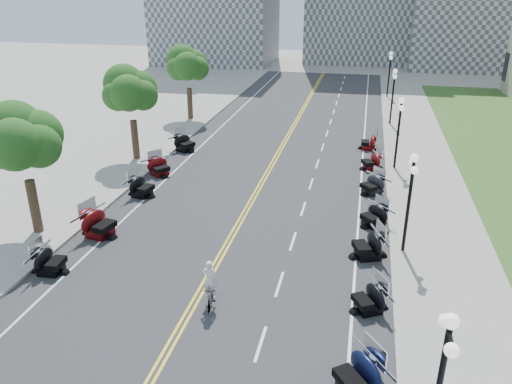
# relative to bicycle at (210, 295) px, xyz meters

# --- Properties ---
(ground) EXTENTS (160.00, 160.00, 0.00)m
(ground) POSITION_rel_bicycle_xyz_m (-0.70, 2.10, -0.49)
(ground) COLOR gray
(road) EXTENTS (16.00, 90.00, 0.01)m
(road) POSITION_rel_bicycle_xyz_m (-0.70, 12.10, -0.48)
(road) COLOR #333335
(road) RESTS_ON ground
(centerline_yellow_a) EXTENTS (0.12, 90.00, 0.00)m
(centerline_yellow_a) POSITION_rel_bicycle_xyz_m (-0.82, 12.10, -0.48)
(centerline_yellow_a) COLOR yellow
(centerline_yellow_a) RESTS_ON road
(centerline_yellow_b) EXTENTS (0.12, 90.00, 0.00)m
(centerline_yellow_b) POSITION_rel_bicycle_xyz_m (-0.58, 12.10, -0.48)
(centerline_yellow_b) COLOR yellow
(centerline_yellow_b) RESTS_ON road
(edge_line_north) EXTENTS (0.12, 90.00, 0.00)m
(edge_line_north) POSITION_rel_bicycle_xyz_m (5.70, 12.10, -0.48)
(edge_line_north) COLOR white
(edge_line_north) RESTS_ON road
(edge_line_south) EXTENTS (0.12, 90.00, 0.00)m
(edge_line_south) POSITION_rel_bicycle_xyz_m (-7.10, 12.10, -0.48)
(edge_line_south) COLOR white
(edge_line_south) RESTS_ON road
(lane_dash_5) EXTENTS (0.12, 2.00, 0.00)m
(lane_dash_5) POSITION_rel_bicycle_xyz_m (2.50, -1.90, -0.48)
(lane_dash_5) COLOR white
(lane_dash_5) RESTS_ON road
(lane_dash_6) EXTENTS (0.12, 2.00, 0.00)m
(lane_dash_6) POSITION_rel_bicycle_xyz_m (2.50, 2.10, -0.48)
(lane_dash_6) COLOR white
(lane_dash_6) RESTS_ON road
(lane_dash_7) EXTENTS (0.12, 2.00, 0.00)m
(lane_dash_7) POSITION_rel_bicycle_xyz_m (2.50, 6.10, -0.48)
(lane_dash_7) COLOR white
(lane_dash_7) RESTS_ON road
(lane_dash_8) EXTENTS (0.12, 2.00, 0.00)m
(lane_dash_8) POSITION_rel_bicycle_xyz_m (2.50, 10.10, -0.48)
(lane_dash_8) COLOR white
(lane_dash_8) RESTS_ON road
(lane_dash_9) EXTENTS (0.12, 2.00, 0.00)m
(lane_dash_9) POSITION_rel_bicycle_xyz_m (2.50, 14.10, -0.48)
(lane_dash_9) COLOR white
(lane_dash_9) RESTS_ON road
(lane_dash_10) EXTENTS (0.12, 2.00, 0.00)m
(lane_dash_10) POSITION_rel_bicycle_xyz_m (2.50, 18.10, -0.48)
(lane_dash_10) COLOR white
(lane_dash_10) RESTS_ON road
(lane_dash_11) EXTENTS (0.12, 2.00, 0.00)m
(lane_dash_11) POSITION_rel_bicycle_xyz_m (2.50, 22.10, -0.48)
(lane_dash_11) COLOR white
(lane_dash_11) RESTS_ON road
(lane_dash_12) EXTENTS (0.12, 2.00, 0.00)m
(lane_dash_12) POSITION_rel_bicycle_xyz_m (2.50, 26.10, -0.48)
(lane_dash_12) COLOR white
(lane_dash_12) RESTS_ON road
(lane_dash_13) EXTENTS (0.12, 2.00, 0.00)m
(lane_dash_13) POSITION_rel_bicycle_xyz_m (2.50, 30.10, -0.48)
(lane_dash_13) COLOR white
(lane_dash_13) RESTS_ON road
(lane_dash_14) EXTENTS (0.12, 2.00, 0.00)m
(lane_dash_14) POSITION_rel_bicycle_xyz_m (2.50, 34.10, -0.48)
(lane_dash_14) COLOR white
(lane_dash_14) RESTS_ON road
(lane_dash_15) EXTENTS (0.12, 2.00, 0.00)m
(lane_dash_15) POSITION_rel_bicycle_xyz_m (2.50, 38.10, -0.48)
(lane_dash_15) COLOR white
(lane_dash_15) RESTS_ON road
(lane_dash_16) EXTENTS (0.12, 2.00, 0.00)m
(lane_dash_16) POSITION_rel_bicycle_xyz_m (2.50, 42.10, -0.48)
(lane_dash_16) COLOR white
(lane_dash_16) RESTS_ON road
(lane_dash_17) EXTENTS (0.12, 2.00, 0.00)m
(lane_dash_17) POSITION_rel_bicycle_xyz_m (2.50, 46.10, -0.48)
(lane_dash_17) COLOR white
(lane_dash_17) RESTS_ON road
(lane_dash_18) EXTENTS (0.12, 2.00, 0.00)m
(lane_dash_18) POSITION_rel_bicycle_xyz_m (2.50, 50.10, -0.48)
(lane_dash_18) COLOR white
(lane_dash_18) RESTS_ON road
(lane_dash_19) EXTENTS (0.12, 2.00, 0.00)m
(lane_dash_19) POSITION_rel_bicycle_xyz_m (2.50, 54.10, -0.48)
(lane_dash_19) COLOR white
(lane_dash_19) RESTS_ON road
(sidewalk_north) EXTENTS (5.00, 90.00, 0.15)m
(sidewalk_north) POSITION_rel_bicycle_xyz_m (9.80, 12.10, -0.41)
(sidewalk_north) COLOR #9E9991
(sidewalk_north) RESTS_ON ground
(sidewalk_south) EXTENTS (5.00, 90.00, 0.15)m
(sidewalk_south) POSITION_rel_bicycle_xyz_m (-11.20, 12.10, -0.41)
(sidewalk_south) COLOR #9E9991
(sidewalk_south) RESTS_ON ground
(street_lamp_2) EXTENTS (0.50, 1.20, 4.90)m
(street_lamp_2) POSITION_rel_bicycle_xyz_m (7.90, 6.10, 2.11)
(street_lamp_2) COLOR black
(street_lamp_2) RESTS_ON sidewalk_north
(street_lamp_3) EXTENTS (0.50, 1.20, 4.90)m
(street_lamp_3) POSITION_rel_bicycle_xyz_m (7.90, 18.10, 2.11)
(street_lamp_3) COLOR black
(street_lamp_3) RESTS_ON sidewalk_north
(street_lamp_4) EXTENTS (0.50, 1.20, 4.90)m
(street_lamp_4) POSITION_rel_bicycle_xyz_m (7.90, 30.10, 2.11)
(street_lamp_4) COLOR black
(street_lamp_4) RESTS_ON sidewalk_north
(street_lamp_5) EXTENTS (0.50, 1.20, 4.90)m
(street_lamp_5) POSITION_rel_bicycle_xyz_m (7.90, 42.10, 2.11)
(street_lamp_5) COLOR black
(street_lamp_5) RESTS_ON sidewalk_north
(tree_2) EXTENTS (4.80, 4.80, 9.20)m
(tree_2) POSITION_rel_bicycle_xyz_m (-10.70, 4.10, 4.26)
(tree_2) COLOR #235619
(tree_2) RESTS_ON sidewalk_south
(tree_3) EXTENTS (4.80, 4.80, 9.20)m
(tree_3) POSITION_rel_bicycle_xyz_m (-10.70, 16.10, 4.26)
(tree_3) COLOR #235619
(tree_3) RESTS_ON sidewalk_south
(tree_4) EXTENTS (4.80, 4.80, 9.20)m
(tree_4) POSITION_rel_bicycle_xyz_m (-10.70, 28.10, 4.26)
(tree_4) COLOR #235619
(tree_4) RESTS_ON sidewalk_south
(motorcycle_n_4) EXTENTS (2.84, 2.84, 1.42)m
(motorcycle_n_4) POSITION_rel_bicycle_xyz_m (6.01, -3.43, 0.22)
(motorcycle_n_4) COLOR black
(motorcycle_n_4) RESTS_ON road
(motorcycle_n_5) EXTENTS (2.43, 2.43, 1.25)m
(motorcycle_n_5) POSITION_rel_bicycle_xyz_m (6.31, 1.00, 0.14)
(motorcycle_n_5) COLOR black
(motorcycle_n_5) RESTS_ON road
(motorcycle_n_6) EXTENTS (2.61, 2.61, 1.41)m
(motorcycle_n_6) POSITION_rel_bicycle_xyz_m (6.21, 5.31, 0.22)
(motorcycle_n_6) COLOR black
(motorcycle_n_6) RESTS_ON road
(motorcycle_n_7) EXTENTS (2.59, 2.59, 1.28)m
(motorcycle_n_7) POSITION_rel_bicycle_xyz_m (6.48, 8.82, 0.15)
(motorcycle_n_7) COLOR black
(motorcycle_n_7) RESTS_ON road
(motorcycle_n_8) EXTENTS (2.64, 2.64, 1.31)m
(motorcycle_n_8) POSITION_rel_bicycle_xyz_m (6.37, 13.32, 0.17)
(motorcycle_n_8) COLOR black
(motorcycle_n_8) RESTS_ON road
(motorcycle_n_9) EXTENTS (2.41, 2.41, 1.29)m
(motorcycle_n_9) POSITION_rel_bicycle_xyz_m (6.30, 17.76, 0.16)
(motorcycle_n_9) COLOR #590A0C
(motorcycle_n_9) RESTS_ON road
(motorcycle_n_10) EXTENTS (1.92, 1.92, 1.33)m
(motorcycle_n_10) POSITION_rel_bicycle_xyz_m (6.09, 22.35, 0.18)
(motorcycle_n_10) COLOR #590A0C
(motorcycle_n_10) RESTS_ON road
(motorcycle_s_5) EXTENTS (2.00, 2.00, 1.31)m
(motorcycle_s_5) POSITION_rel_bicycle_xyz_m (-7.82, 0.81, 0.17)
(motorcycle_s_5) COLOR black
(motorcycle_s_5) RESTS_ON road
(motorcycle_s_6) EXTENTS (2.62, 2.62, 1.55)m
(motorcycle_s_6) POSITION_rel_bicycle_xyz_m (-7.41, 4.53, 0.29)
(motorcycle_s_6) COLOR #590A0C
(motorcycle_s_6) RESTS_ON road
(motorcycle_s_7) EXTENTS (2.30, 2.30, 1.38)m
(motorcycle_s_7) POSITION_rel_bicycle_xyz_m (-7.47, 9.86, 0.20)
(motorcycle_s_7) COLOR black
(motorcycle_s_7) RESTS_ON road
(motorcycle_s_8) EXTENTS (2.70, 2.70, 1.34)m
(motorcycle_s_8) POSITION_rel_bicycle_xyz_m (-7.80, 13.48, 0.18)
(motorcycle_s_8) COLOR #590A0C
(motorcycle_s_8) RESTS_ON road
(motorcycle_s_9) EXTENTS (2.76, 2.76, 1.42)m
(motorcycle_s_9) POSITION_rel_bicycle_xyz_m (-7.94, 18.88, 0.22)
(motorcycle_s_9) COLOR black
(motorcycle_s_9) RESTS_ON road
(bicycle) EXTENTS (0.76, 1.68, 0.98)m
(bicycle) POSITION_rel_bicycle_xyz_m (0.00, 0.00, 0.00)
(bicycle) COLOR #A51414
(bicycle) RESTS_ON road
(cyclist_rider) EXTENTS (0.63, 0.41, 1.73)m
(cyclist_rider) POSITION_rel_bicycle_xyz_m (0.00, 0.00, 1.35)
(cyclist_rider) COLOR silver
(cyclist_rider) RESTS_ON bicycle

